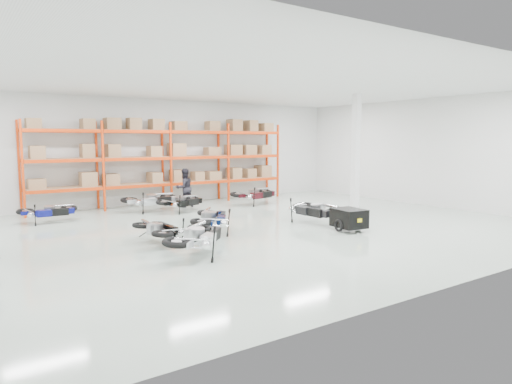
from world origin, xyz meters
TOP-DOWN VIEW (x-y plane):
  - room at (0.00, 0.00)m, footprint 18.00×18.00m
  - pallet_rack at (-0.00, 6.45)m, footprint 11.28×0.98m
  - structural_column at (5.20, 0.50)m, footprint 0.25×0.25m
  - moto_blue_centre at (-1.37, -0.06)m, footprint 1.82×2.07m
  - moto_silver_left at (-2.93, -2.23)m, footprint 2.06×2.04m
  - moto_black_far_left at (-3.23, -0.56)m, footprint 0.84×1.67m
  - moto_touring_right at (2.21, -0.53)m, footprint 0.95×1.92m
  - trailer at (2.21, -2.13)m, footprint 0.86×1.64m
  - moto_back_a at (-5.08, 4.52)m, footprint 1.67×0.88m
  - moto_back_b at (-1.32, 4.92)m, footprint 1.92×0.96m
  - moto_back_c at (-0.41, 4.12)m, footprint 1.85×1.22m
  - moto_back_d at (3.07, 4.24)m, footprint 2.01×1.21m
  - person_back at (0.24, 5.25)m, footprint 0.83×0.67m

SIDE VIEW (x-z plane):
  - trailer at x=2.21m, z-range 0.06..0.73m
  - moto_back_a at x=-5.08m, z-range -0.03..1.03m
  - moto_black_far_left at x=-3.23m, z-range -0.03..1.05m
  - moto_back_c at x=-0.41m, z-range -0.03..1.07m
  - moto_blue_centre at x=-1.37m, z-range -0.03..1.18m
  - moto_back_d at x=3.07m, z-range -0.03..1.19m
  - moto_touring_right at x=2.21m, z-range -0.03..1.20m
  - moto_back_b at x=-1.32m, z-range -0.03..1.21m
  - moto_silver_left at x=-2.93m, z-range -0.04..1.22m
  - person_back at x=0.24m, z-range 0.00..1.60m
  - room at x=0.00m, z-range -6.75..11.25m
  - structural_column at x=5.20m, z-range 0.00..4.50m
  - pallet_rack at x=0.00m, z-range 0.45..4.07m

